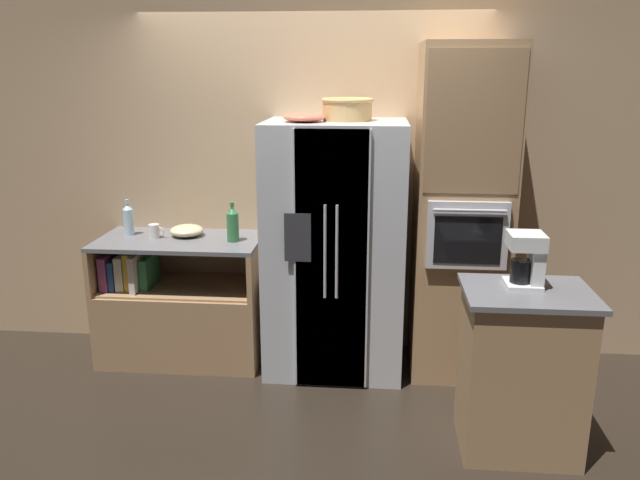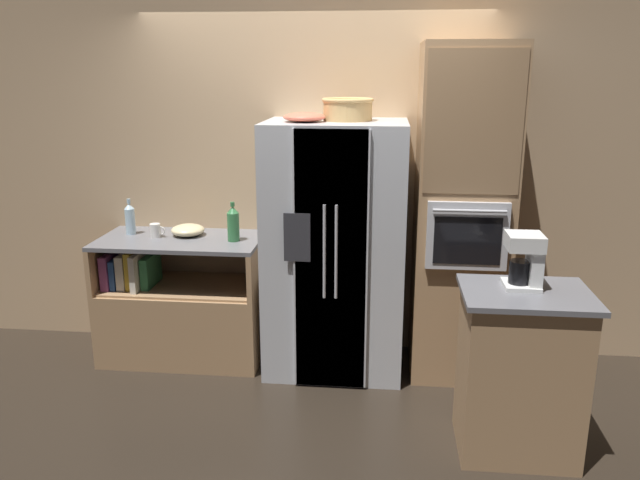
% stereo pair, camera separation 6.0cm
% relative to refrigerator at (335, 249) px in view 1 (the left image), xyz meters
% --- Properties ---
extents(ground_plane, '(20.00, 20.00, 0.00)m').
position_rel_refrigerator_xyz_m(ground_plane, '(-0.19, -0.04, -0.89)').
color(ground_plane, black).
extents(wall_back, '(12.00, 0.06, 2.80)m').
position_rel_refrigerator_xyz_m(wall_back, '(-0.19, 0.39, 0.51)').
color(wall_back, tan).
rests_on(wall_back, ground_plane).
extents(counter_left, '(1.18, 0.63, 0.92)m').
position_rel_refrigerator_xyz_m(counter_left, '(-1.16, 0.05, -0.54)').
color(counter_left, '#A87F56').
rests_on(counter_left, ground_plane).
extents(refrigerator, '(0.96, 0.75, 1.77)m').
position_rel_refrigerator_xyz_m(refrigerator, '(0.00, 0.00, 0.00)').
color(refrigerator, silver).
rests_on(refrigerator, ground_plane).
extents(wall_oven, '(0.63, 0.69, 2.28)m').
position_rel_refrigerator_xyz_m(wall_oven, '(0.87, 0.04, 0.26)').
color(wall_oven, '#A87F56').
rests_on(wall_oven, ground_plane).
extents(island_counter, '(0.69, 0.54, 0.96)m').
position_rel_refrigerator_xyz_m(island_counter, '(1.11, -0.94, -0.41)').
color(island_counter, '#A87F56').
rests_on(island_counter, ground_plane).
extents(wicker_basket, '(0.35, 0.35, 0.15)m').
position_rel_refrigerator_xyz_m(wicker_basket, '(0.07, 0.07, 0.97)').
color(wicker_basket, tan).
rests_on(wicker_basket, refrigerator).
extents(fruit_bowl, '(0.28, 0.28, 0.06)m').
position_rel_refrigerator_xyz_m(fruit_bowl, '(-0.20, -0.07, 0.92)').
color(fruit_bowl, '#DB664C').
rests_on(fruit_bowl, refrigerator).
extents(bottle_tall, '(0.07, 0.07, 0.27)m').
position_rel_refrigerator_xyz_m(bottle_tall, '(-1.54, 0.13, 0.15)').
color(bottle_tall, silver).
rests_on(bottle_tall, counter_left).
extents(bottle_short, '(0.09, 0.09, 0.28)m').
position_rel_refrigerator_xyz_m(bottle_short, '(-0.73, 0.02, 0.16)').
color(bottle_short, '#33723F').
rests_on(bottle_short, counter_left).
extents(mug, '(0.11, 0.08, 0.10)m').
position_rel_refrigerator_xyz_m(mug, '(-1.32, 0.06, 0.08)').
color(mug, silver).
rests_on(mug, counter_left).
extents(mixing_bowl, '(0.24, 0.24, 0.08)m').
position_rel_refrigerator_xyz_m(mixing_bowl, '(-1.10, 0.13, 0.08)').
color(mixing_bowl, beige).
rests_on(mixing_bowl, counter_left).
extents(coffee_maker, '(0.19, 0.20, 0.30)m').
position_rel_refrigerator_xyz_m(coffee_maker, '(1.11, -0.87, 0.23)').
color(coffee_maker, white).
rests_on(coffee_maker, island_counter).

